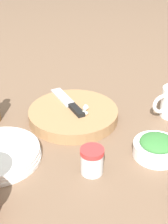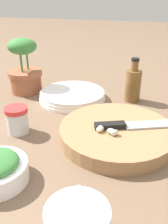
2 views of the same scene
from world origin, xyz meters
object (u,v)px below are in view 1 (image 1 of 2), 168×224
object	(u,v)px
cutting_board	(73,114)
garlic_cloves	(85,110)
chef_knife	(69,103)
spice_jar	(92,161)
herb_bowl	(157,147)

from	to	relation	value
cutting_board	garlic_cloves	bearing A→B (deg)	153.72
cutting_board	garlic_cloves	distance (m)	0.05
cutting_board	chef_knife	distance (m)	0.04
cutting_board	spice_jar	bearing A→B (deg)	97.58
chef_knife	spice_jar	size ratio (longest dim) A/B	2.87
herb_bowl	garlic_cloves	bearing A→B (deg)	-46.14
garlic_cloves	spice_jar	bearing A→B (deg)	89.62
cutting_board	chef_knife	size ratio (longest dim) A/B	1.39
garlic_cloves	cutting_board	bearing A→B (deg)	-26.28
cutting_board	herb_bowl	distance (m)	0.29
cutting_board	chef_knife	bearing A→B (deg)	-72.31
garlic_cloves	herb_bowl	distance (m)	0.25
herb_bowl	chef_knife	bearing A→B (deg)	-46.55
cutting_board	chef_knife	xyz separation A→B (m)	(0.01, -0.03, 0.02)
cutting_board	garlic_cloves	xyz separation A→B (m)	(-0.03, 0.02, 0.02)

